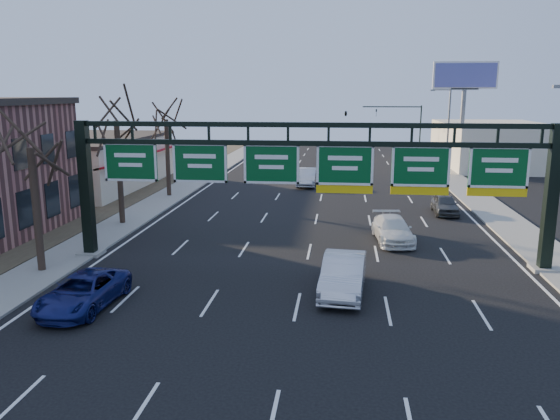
# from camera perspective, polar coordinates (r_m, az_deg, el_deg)

# --- Properties ---
(ground) EXTENTS (160.00, 160.00, 0.00)m
(ground) POSITION_cam_1_polar(r_m,az_deg,el_deg) (20.92, 1.34, -12.10)
(ground) COLOR black
(ground) RESTS_ON ground
(sidewalk_left) EXTENTS (3.00, 120.00, 0.12)m
(sidewalk_left) POSITION_cam_1_polar(r_m,az_deg,el_deg) (42.47, -13.56, 0.22)
(sidewalk_left) COLOR gray
(sidewalk_left) RESTS_ON ground
(sidewalk_right) EXTENTS (3.00, 120.00, 0.12)m
(sidewalk_right) POSITION_cam_1_polar(r_m,az_deg,el_deg) (41.43, 21.94, -0.63)
(sidewalk_right) COLOR gray
(sidewalk_right) RESTS_ON ground
(lane_markings) EXTENTS (21.60, 120.00, 0.01)m
(lane_markings) POSITION_cam_1_polar(r_m,az_deg,el_deg) (39.97, 3.96, -0.29)
(lane_markings) COLOR white
(lane_markings) RESTS_ON ground
(sign_gantry) EXTENTS (24.60, 1.20, 7.20)m
(sign_gantry) POSITION_cam_1_polar(r_m,az_deg,el_deg) (27.33, 3.26, 3.80)
(sign_gantry) COLOR black
(sign_gantry) RESTS_ON ground
(cream_strip) EXTENTS (10.90, 18.40, 4.70)m
(cream_strip) POSITION_cam_1_polar(r_m,az_deg,el_deg) (53.67, -19.16, 4.81)
(cream_strip) COLOR beige
(cream_strip) RESTS_ON ground
(building_right_distant) EXTENTS (12.00, 20.00, 5.00)m
(building_right_distant) POSITION_cam_1_polar(r_m,az_deg,el_deg) (71.64, 21.47, 6.43)
(building_right_distant) COLOR beige
(building_right_distant) RESTS_ON ground
(tree_gantry) EXTENTS (3.60, 3.60, 8.48)m
(tree_gantry) POSITION_cam_1_polar(r_m,az_deg,el_deg) (28.08, -24.81, 8.03)
(tree_gantry) COLOR black
(tree_gantry) RESTS_ON sidewalk_left
(tree_mid) EXTENTS (3.60, 3.60, 9.24)m
(tree_mid) POSITION_cam_1_polar(r_m,az_deg,el_deg) (36.97, -16.83, 10.50)
(tree_mid) COLOR black
(tree_mid) RESTS_ON sidewalk_left
(tree_far) EXTENTS (3.60, 3.60, 8.86)m
(tree_far) POSITION_cam_1_polar(r_m,az_deg,el_deg) (46.34, -11.89, 10.52)
(tree_far) COLOR black
(tree_far) RESTS_ON sidewalk_left
(streetlight_far) EXTENTS (2.15, 0.22, 9.00)m
(streetlight_far) POSITION_cam_1_polar(r_m,az_deg,el_deg) (60.08, 17.05, 8.27)
(streetlight_far) COLOR slate
(streetlight_far) RESTS_ON sidewalk_right
(billboard_right) EXTENTS (7.00, 0.50, 12.00)m
(billboard_right) POSITION_cam_1_polar(r_m,az_deg,el_deg) (65.35, 18.72, 11.93)
(billboard_right) COLOR slate
(billboard_right) RESTS_ON ground
(traffic_signal_mast) EXTENTS (10.16, 0.54, 7.00)m
(traffic_signal_mast) POSITION_cam_1_polar(r_m,az_deg,el_deg) (74.17, 9.77, 9.58)
(traffic_signal_mast) COLOR black
(traffic_signal_mast) RESTS_ON ground
(car_blue_suv) EXTENTS (2.53, 5.03, 1.36)m
(car_blue_suv) POSITION_cam_1_polar(r_m,az_deg,el_deg) (23.79, -19.86, -8.02)
(car_blue_suv) COLOR navy
(car_blue_suv) RESTS_ON ground
(car_silver_sedan) EXTENTS (2.15, 5.20, 1.67)m
(car_silver_sedan) POSITION_cam_1_polar(r_m,az_deg,el_deg) (24.10, 6.64, -6.70)
(car_silver_sedan) COLOR silver
(car_silver_sedan) RESTS_ON ground
(car_white_wagon) EXTENTS (2.48, 5.12, 1.44)m
(car_white_wagon) POSITION_cam_1_polar(r_m,az_deg,el_deg) (32.79, 11.69, -2.00)
(car_white_wagon) COLOR white
(car_white_wagon) RESTS_ON ground
(car_grey_far) EXTENTS (1.71, 4.12, 1.39)m
(car_grey_far) POSITION_cam_1_polar(r_m,az_deg,el_deg) (41.23, 16.85, 0.58)
(car_grey_far) COLOR #3D4042
(car_grey_far) RESTS_ON ground
(car_silver_distant) EXTENTS (1.76, 4.95, 1.63)m
(car_silver_distant) POSITION_cam_1_polar(r_m,az_deg,el_deg) (51.54, 2.81, 3.45)
(car_silver_distant) COLOR #BCBCC1
(car_silver_distant) RESTS_ON ground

